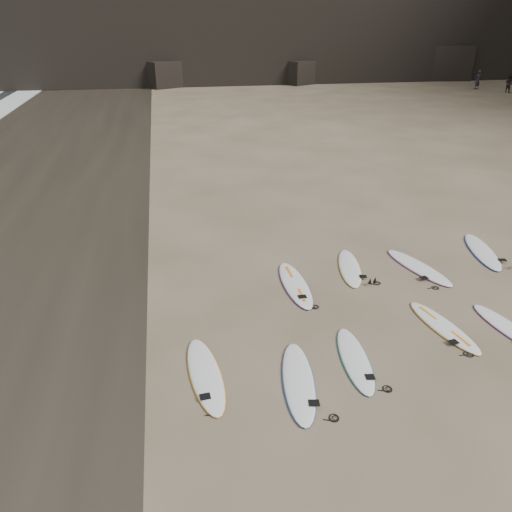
{
  "coord_description": "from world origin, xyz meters",
  "views": [
    {
      "loc": [
        -6.26,
        -8.79,
        6.63
      ],
      "look_at": [
        -4.34,
        1.59,
        1.5
      ],
      "focal_mm": 35.0,
      "sensor_mm": 36.0,
      "label": 1
    }
  ],
  "objects_px": {
    "surfboard_0": "(298,381)",
    "person_a": "(478,80)",
    "surfboard_1": "(355,359)",
    "surfboard_11": "(205,374)",
    "surfboard_3": "(508,328)",
    "surfboard_5": "(295,284)",
    "surfboard_8": "(482,251)",
    "surfboard_6": "(350,267)",
    "surfboard_2": "(443,326)",
    "surfboard_7": "(418,267)",
    "person_b": "(509,83)"
  },
  "relations": [
    {
      "from": "surfboard_11",
      "to": "surfboard_6",
      "type": "bearing_deg",
      "value": 35.85
    },
    {
      "from": "surfboard_5",
      "to": "surfboard_6",
      "type": "bearing_deg",
      "value": 20.63
    },
    {
      "from": "surfboard_6",
      "to": "surfboard_0",
      "type": "bearing_deg",
      "value": -107.95
    },
    {
      "from": "surfboard_0",
      "to": "person_a",
      "type": "height_order",
      "value": "person_a"
    },
    {
      "from": "surfboard_3",
      "to": "surfboard_5",
      "type": "height_order",
      "value": "surfboard_5"
    },
    {
      "from": "surfboard_3",
      "to": "surfboard_7",
      "type": "relative_size",
      "value": 0.85
    },
    {
      "from": "surfboard_5",
      "to": "person_a",
      "type": "relative_size",
      "value": 1.5
    },
    {
      "from": "surfboard_8",
      "to": "surfboard_5",
      "type": "bearing_deg",
      "value": -156.99
    },
    {
      "from": "surfboard_11",
      "to": "surfboard_2",
      "type": "bearing_deg",
      "value": 1.67
    },
    {
      "from": "person_b",
      "to": "surfboard_7",
      "type": "bearing_deg",
      "value": 121.05
    },
    {
      "from": "surfboard_1",
      "to": "surfboard_11",
      "type": "distance_m",
      "value": 3.17
    },
    {
      "from": "surfboard_6",
      "to": "surfboard_8",
      "type": "xyz_separation_m",
      "value": [
        4.4,
        0.28,
        0.01
      ]
    },
    {
      "from": "surfboard_0",
      "to": "surfboard_8",
      "type": "bearing_deg",
      "value": 43.09
    },
    {
      "from": "surfboard_1",
      "to": "surfboard_11",
      "type": "height_order",
      "value": "surfboard_11"
    },
    {
      "from": "surfboard_5",
      "to": "person_b",
      "type": "bearing_deg",
      "value": 47.92
    },
    {
      "from": "surfboard_5",
      "to": "surfboard_7",
      "type": "height_order",
      "value": "surfboard_5"
    },
    {
      "from": "person_a",
      "to": "surfboard_5",
      "type": "bearing_deg",
      "value": 33.97
    },
    {
      "from": "surfboard_6",
      "to": "surfboard_8",
      "type": "distance_m",
      "value": 4.41
    },
    {
      "from": "surfboard_6",
      "to": "surfboard_7",
      "type": "relative_size",
      "value": 0.93
    },
    {
      "from": "surfboard_3",
      "to": "surfboard_11",
      "type": "xyz_separation_m",
      "value": [
        -7.11,
        -0.38,
        0.01
      ]
    },
    {
      "from": "surfboard_1",
      "to": "surfboard_2",
      "type": "relative_size",
      "value": 0.98
    },
    {
      "from": "surfboard_2",
      "to": "surfboard_3",
      "type": "xyz_separation_m",
      "value": [
        1.46,
        -0.32,
        -0.0
      ]
    },
    {
      "from": "surfboard_11",
      "to": "surfboard_3",
      "type": "bearing_deg",
      "value": -2.34
    },
    {
      "from": "surfboard_1",
      "to": "surfboard_5",
      "type": "relative_size",
      "value": 0.88
    },
    {
      "from": "surfboard_8",
      "to": "person_a",
      "type": "height_order",
      "value": "person_a"
    },
    {
      "from": "surfboard_11",
      "to": "surfboard_5",
      "type": "bearing_deg",
      "value": 44.88
    },
    {
      "from": "surfboard_0",
      "to": "person_a",
      "type": "distance_m",
      "value": 48.05
    },
    {
      "from": "surfboard_2",
      "to": "surfboard_0",
      "type": "bearing_deg",
      "value": -172.48
    },
    {
      "from": "surfboard_6",
      "to": "surfboard_8",
      "type": "bearing_deg",
      "value": 16.78
    },
    {
      "from": "surfboard_8",
      "to": "surfboard_11",
      "type": "distance_m",
      "value": 9.91
    },
    {
      "from": "surfboard_2",
      "to": "surfboard_5",
      "type": "xyz_separation_m",
      "value": [
        -2.91,
        2.6,
        0.01
      ]
    },
    {
      "from": "surfboard_7",
      "to": "person_b",
      "type": "distance_m",
      "value": 40.64
    },
    {
      "from": "surfboard_11",
      "to": "person_a",
      "type": "distance_m",
      "value": 48.7
    },
    {
      "from": "surfboard_8",
      "to": "surfboard_0",
      "type": "bearing_deg",
      "value": -131.85
    },
    {
      "from": "surfboard_5",
      "to": "surfboard_11",
      "type": "distance_m",
      "value": 4.29
    },
    {
      "from": "surfboard_5",
      "to": "surfboard_8",
      "type": "relative_size",
      "value": 0.98
    },
    {
      "from": "surfboard_1",
      "to": "surfboard_6",
      "type": "xyz_separation_m",
      "value": [
        1.37,
        4.07,
        0.0
      ]
    },
    {
      "from": "surfboard_2",
      "to": "person_b",
      "type": "xyz_separation_m",
      "value": [
        26.0,
        34.85,
        0.77
      ]
    },
    {
      "from": "surfboard_8",
      "to": "person_b",
      "type": "xyz_separation_m",
      "value": [
        22.71,
        31.29,
        0.76
      ]
    },
    {
      "from": "surfboard_8",
      "to": "surfboard_11",
      "type": "xyz_separation_m",
      "value": [
        -8.95,
        -4.26,
        -0.0
      ]
    },
    {
      "from": "surfboard_1",
      "to": "surfboard_8",
      "type": "bearing_deg",
      "value": 43.52
    },
    {
      "from": "surfboard_1",
      "to": "surfboard_7",
      "type": "distance_m",
      "value": 5.0
    },
    {
      "from": "surfboard_3",
      "to": "surfboard_11",
      "type": "height_order",
      "value": "surfboard_11"
    },
    {
      "from": "surfboard_5",
      "to": "person_a",
      "type": "bearing_deg",
      "value": 51.7
    },
    {
      "from": "surfboard_3",
      "to": "surfboard_6",
      "type": "height_order",
      "value": "surfboard_6"
    },
    {
      "from": "person_a",
      "to": "person_b",
      "type": "xyz_separation_m",
      "value": [
        1.51,
        -2.7,
        -0.07
      ]
    },
    {
      "from": "surfboard_3",
      "to": "surfboard_8",
      "type": "height_order",
      "value": "surfboard_8"
    },
    {
      "from": "surfboard_2",
      "to": "surfboard_7",
      "type": "xyz_separation_m",
      "value": [
        0.85,
        2.94,
        0.0
      ]
    },
    {
      "from": "surfboard_2",
      "to": "surfboard_11",
      "type": "xyz_separation_m",
      "value": [
        -5.65,
        -0.7,
        0.0
      ]
    },
    {
      "from": "surfboard_5",
      "to": "surfboard_7",
      "type": "bearing_deg",
      "value": 5.0
    }
  ]
}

